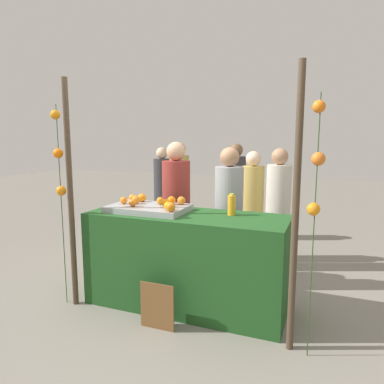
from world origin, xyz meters
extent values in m
plane|color=gray|center=(0.00, 0.00, 0.00)|extent=(24.00, 24.00, 0.00)
cube|color=#1E4C1E|center=(0.00, 0.00, 0.47)|extent=(1.98, 0.72, 0.95)
cube|color=#9EA0A5|center=(-0.41, -0.01, 0.98)|extent=(0.80, 0.51, 0.06)
sphere|color=orange|center=(-0.07, -0.21, 1.05)|extent=(0.09, 0.09, 0.09)
sphere|color=orange|center=(-0.21, -0.03, 1.05)|extent=(0.08, 0.08, 0.08)
sphere|color=orange|center=(-0.68, 0.12, 1.05)|extent=(0.08, 0.08, 0.08)
sphere|color=orange|center=(-0.13, -0.15, 1.05)|extent=(0.08, 0.08, 0.08)
sphere|color=orange|center=(-0.58, 0.02, 1.05)|extent=(0.09, 0.09, 0.09)
sphere|color=orange|center=(-0.70, -0.03, 1.05)|extent=(0.08, 0.08, 0.08)
sphere|color=orange|center=(-0.12, 0.15, 1.05)|extent=(0.09, 0.09, 0.09)
sphere|color=orange|center=(-0.58, 0.15, 1.05)|extent=(0.09, 0.09, 0.09)
sphere|color=orange|center=(-0.33, 0.09, 1.05)|extent=(0.08, 0.08, 0.08)
sphere|color=orange|center=(-0.54, -0.11, 1.05)|extent=(0.08, 0.08, 0.08)
sphere|color=orange|center=(-0.22, 0.13, 1.05)|extent=(0.09, 0.09, 0.09)
cylinder|color=orange|center=(0.43, 0.12, 1.04)|extent=(0.08, 0.08, 0.19)
cylinder|color=yellow|center=(0.43, 0.12, 1.15)|extent=(0.04, 0.04, 0.02)
cube|color=brown|center=(-0.06, -0.53, 0.21)|extent=(0.33, 0.01, 0.44)
cube|color=black|center=(-0.06, -0.52, 0.21)|extent=(0.30, 0.02, 0.41)
cylinder|color=maroon|center=(-0.39, 0.62, 0.71)|extent=(0.33, 0.33, 1.42)
sphere|color=tan|center=(-0.39, 0.62, 1.54)|extent=(0.22, 0.22, 0.22)
cylinder|color=#99999E|center=(0.26, 0.63, 0.69)|extent=(0.32, 0.32, 1.38)
sphere|color=#A87A59|center=(0.26, 0.63, 1.48)|extent=(0.21, 0.21, 0.21)
cylinder|color=beige|center=(0.69, 1.42, 0.68)|extent=(0.31, 0.31, 1.35)
sphere|color=#A87A59|center=(0.69, 1.42, 1.46)|extent=(0.21, 0.21, 0.21)
cylinder|color=#333338|center=(-1.52, 2.53, 0.66)|extent=(0.31, 0.31, 1.32)
sphere|color=beige|center=(-1.52, 2.53, 1.42)|extent=(0.21, 0.21, 0.21)
cylinder|color=tan|center=(-1.06, 2.25, 0.70)|extent=(0.32, 0.32, 1.40)
sphere|color=tan|center=(-1.06, 2.25, 1.51)|extent=(0.22, 0.22, 0.22)
cylinder|color=#333338|center=(-0.17, 2.57, 0.69)|extent=(0.32, 0.32, 1.38)
sphere|color=brown|center=(-0.17, 2.57, 1.49)|extent=(0.22, 0.22, 0.22)
cylinder|color=tan|center=(0.32, 1.61, 0.66)|extent=(0.30, 0.30, 1.31)
sphere|color=beige|center=(0.32, 1.61, 1.41)|extent=(0.20, 0.20, 0.20)
cylinder|color=#473828|center=(-1.07, -0.40, 1.13)|extent=(0.06, 0.06, 2.26)
cylinder|color=#473828|center=(1.07, -0.40, 1.13)|extent=(0.06, 0.06, 2.26)
cylinder|color=#2D4C23|center=(-1.18, -0.41, 1.01)|extent=(0.01, 0.01, 2.01)
sphere|color=orange|center=(-1.19, -0.42, 1.91)|extent=(0.09, 0.09, 0.09)
sphere|color=orange|center=(-1.18, -0.41, 1.54)|extent=(0.10, 0.10, 0.10)
sphere|color=orange|center=(-1.17, -0.42, 1.17)|extent=(0.10, 0.10, 0.10)
cylinder|color=#2D4C23|center=(1.21, -0.45, 1.01)|extent=(0.01, 0.01, 2.01)
sphere|color=orange|center=(1.20, -0.45, 1.91)|extent=(0.09, 0.09, 0.09)
sphere|color=orange|center=(1.22, -0.45, 1.54)|extent=(0.10, 0.10, 0.10)
sphere|color=orange|center=(1.20, -0.46, 1.17)|extent=(0.10, 0.10, 0.10)
camera|label=1|loc=(1.31, -3.17, 1.70)|focal=33.26mm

